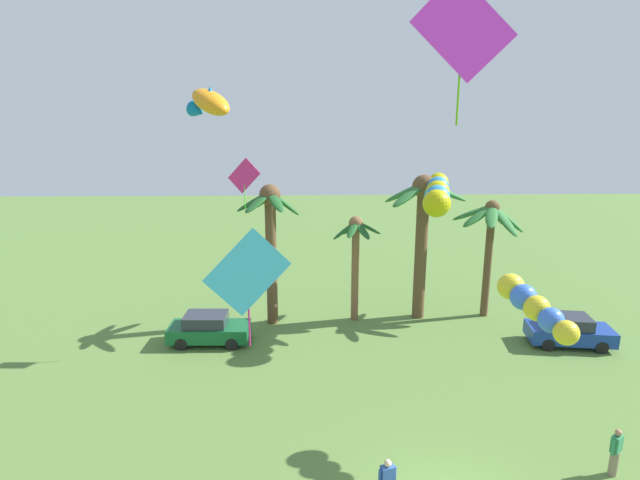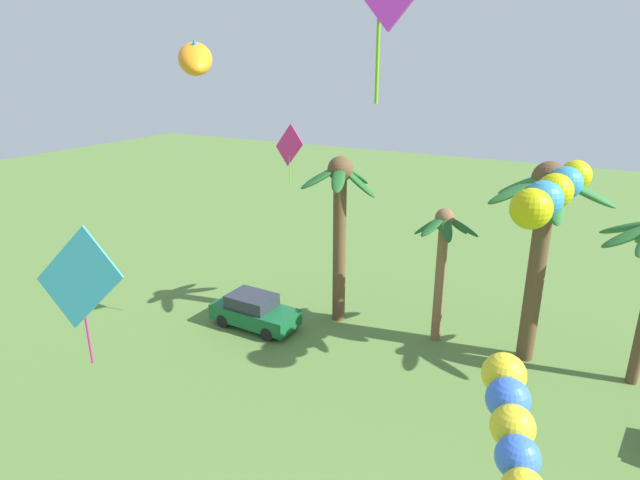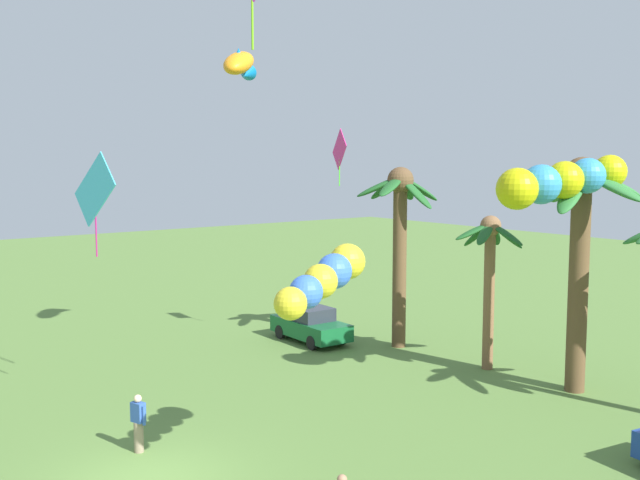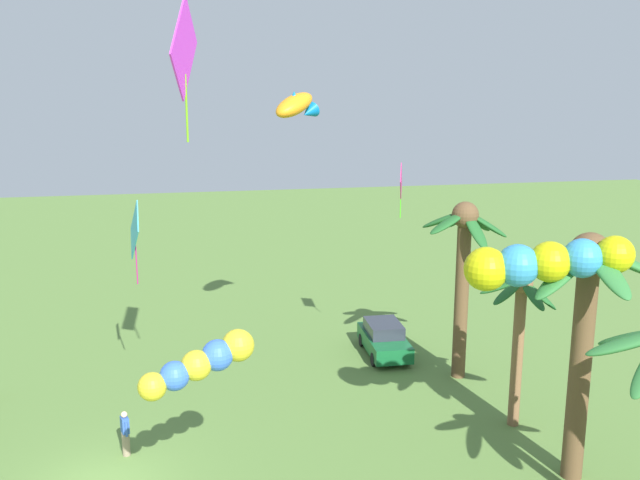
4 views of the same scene
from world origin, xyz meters
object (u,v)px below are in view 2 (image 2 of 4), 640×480
Objects in this scene: palm_tree_0 at (442,248)px; parked_car_1 at (254,311)px; kite_diamond_4 at (79,280)px; kite_tube_5 at (552,193)px; palm_tree_2 at (339,208)px; kite_tube_3 at (511,419)px; palm_tree_1 at (543,223)px; kite_fish_1 at (195,60)px; kite_diamond_0 at (289,146)px.

parked_car_1 is (-7.49, -2.75, -3.39)m from palm_tree_0.
kite_diamond_4 is 14.38m from kite_tube_5.
parked_car_1 is 0.84× the size of kite_tube_5.
palm_tree_2 is (-4.51, -0.32, 1.19)m from palm_tree_0.
kite_diamond_4 reaches higher than kite_tube_3.
palm_tree_1 is 2.61× the size of kite_tube_3.
palm_tree_0 is 8.67m from parked_car_1.
palm_tree_2 is at bearing 76.26° from kite_fish_1.
palm_tree_1 is at bearing 18.48° from kite_diamond_0.
kite_diamond_4 is at bearing -83.15° from kite_diamond_0.
kite_fish_1 reaches higher than kite_tube_5.
kite_tube_3 is 9.08m from kite_diamond_4.
palm_tree_2 is 1.62× the size of kite_tube_5.
kite_diamond_0 is 0.75× the size of kite_tube_3.
palm_tree_1 is at bearing 60.22° from kite_diamond_4.
kite_diamond_4 is at bearing -72.77° from parked_car_1.
palm_tree_2 is at bearing 172.46° from kite_tube_5.
kite_diamond_4 is 0.69× the size of kite_tube_5.
kite_tube_5 is at bearing 6.66° from parked_car_1.
parked_car_1 is at bearing -173.34° from kite_tube_5.
kite_tube_5 is (11.33, 1.32, 6.43)m from parked_car_1.
kite_fish_1 reaches higher than kite_diamond_0.
palm_tree_1 is at bearing 15.20° from parked_car_1.
kite_fish_1 is 0.73× the size of kite_diamond_4.
kite_diamond_4 is (0.31, -13.02, 1.58)m from palm_tree_2.
kite_diamond_0 is (-9.05, -3.02, 2.56)m from palm_tree_1.
palm_tree_2 is 1.92× the size of parked_car_1.
palm_tree_0 is 2.47× the size of kite_fish_1.
kite_tube_5 is at bearing 8.18° from kite_diamond_0.
kite_diamond_0 is at bearing -0.49° from parked_car_1.
palm_tree_0 is 0.73× the size of palm_tree_1.
kite_fish_1 reaches higher than kite_diamond_4.
kite_tube_5 is at bearing -7.54° from palm_tree_2.
palm_tree_0 is 4.68m from palm_tree_2.
kite_diamond_0 is 0.49× the size of kite_tube_5.
kite_fish_1 is (1.35, -4.22, 10.60)m from parked_car_1.
kite_fish_1 is at bearing -143.35° from palm_tree_1.
palm_tree_1 reaches higher than palm_tree_0.
kite_tube_5 is (9.99, 5.54, -4.17)m from kite_fish_1.
palm_tree_2 is 5.98m from parked_car_1.
palm_tree_2 is 9.12m from kite_fish_1.
parked_car_1 is 1.72× the size of kite_diamond_0.
kite_diamond_0 is 5.28m from kite_fish_1.
palm_tree_2 is 13.11m from kite_diamond_4.
parked_car_1 is 11.49m from kite_fish_1.
kite_tube_3 is at bearing -86.55° from kite_tube_5.
parked_car_1 is at bearing 107.23° from kite_diamond_4.
palm_tree_2 is 2.48× the size of kite_tube_3.
kite_fish_1 reaches higher than palm_tree_0.
parked_car_1 is 1.29× the size of kite_tube_3.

